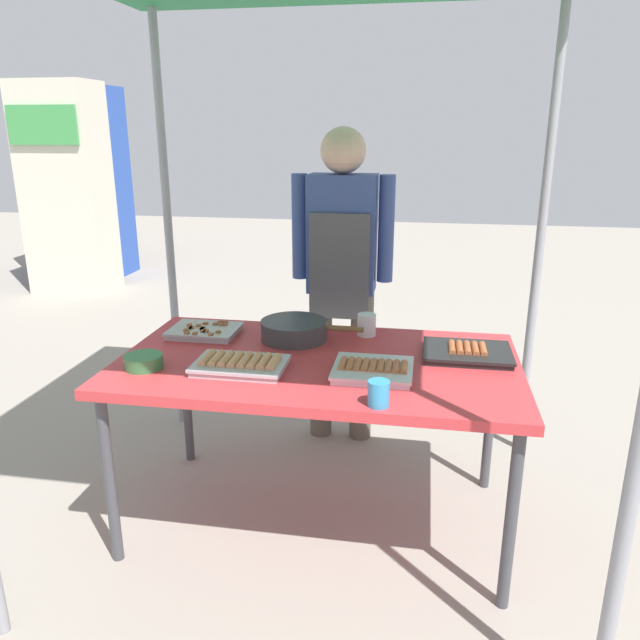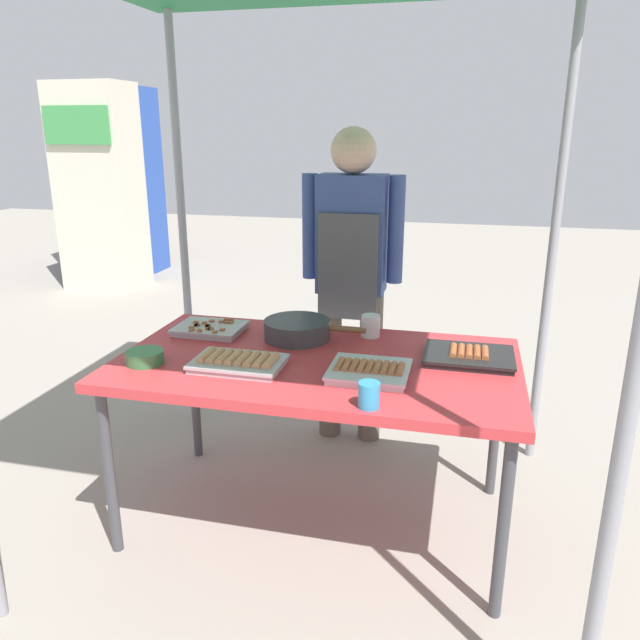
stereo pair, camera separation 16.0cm
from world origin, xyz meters
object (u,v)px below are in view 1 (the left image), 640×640
object	(u,v)px
condiment_bowl	(143,361)
stall_table	(318,371)
tray_grilled_sausages	(373,369)
drink_cup_near_edge	(367,325)
neighbor_stall_left	(77,183)
tray_meat_skewers	(205,331)
neighbor_stall_right	(67,189)
tray_pork_links	(467,352)
cooking_wok	(294,329)
vendor_woman	(342,263)
tray_spring_rolls	(240,364)
drink_cup_by_wok	(379,393)

from	to	relation	value
condiment_bowl	stall_table	bearing A→B (deg)	17.44
tray_grilled_sausages	drink_cup_near_edge	distance (m)	0.46
neighbor_stall_left	tray_meat_skewers	bearing A→B (deg)	-53.56
neighbor_stall_left	neighbor_stall_right	world-z (taller)	neighbor_stall_right
condiment_bowl	neighbor_stall_right	bearing A→B (deg)	124.55
tray_pork_links	cooking_wok	xyz separation A→B (m)	(-0.74, 0.09, 0.03)
stall_table	cooking_wok	xyz separation A→B (m)	(-0.14, 0.22, 0.10)
tray_grilled_sausages	neighbor_stall_right	distance (m)	4.99
tray_meat_skewers	condiment_bowl	bearing A→B (deg)	-102.80
stall_table	tray_pork_links	size ratio (longest dim) A/B	4.54
vendor_woman	neighbor_stall_left	size ratio (longest dim) A/B	0.79
cooking_wok	vendor_woman	world-z (taller)	vendor_woman
tray_spring_rolls	drink_cup_near_edge	xyz separation A→B (m)	(0.44, 0.49, 0.03)
tray_spring_rolls	neighbor_stall_left	xyz separation A→B (m)	(-3.24, 4.39, 0.27)
tray_meat_skewers	drink_cup_by_wok	bearing A→B (deg)	-36.05
tray_grilled_sausages	neighbor_stall_right	bearing A→B (deg)	133.49
tray_grilled_sausages	tray_meat_skewers	size ratio (longest dim) A/B	0.99
tray_grilled_sausages	cooking_wok	world-z (taller)	cooking_wok
tray_grilled_sausages	condiment_bowl	bearing A→B (deg)	-174.60
tray_pork_links	tray_spring_rolls	distance (m)	0.92
tray_grilled_sausages	drink_cup_near_edge	xyz separation A→B (m)	(-0.07, 0.45, 0.03)
stall_table	drink_cup_by_wok	size ratio (longest dim) A/B	18.14
tray_meat_skewers	neighbor_stall_left	xyz separation A→B (m)	(-2.96, 4.01, 0.28)
tray_spring_rolls	tray_grilled_sausages	bearing A→B (deg)	4.62
tray_meat_skewers	tray_spring_rolls	size ratio (longest dim) A/B	0.86
tray_meat_skewers	cooking_wok	size ratio (longest dim) A/B	0.67
tray_meat_skewers	tray_pork_links	size ratio (longest dim) A/B	0.86
tray_meat_skewers	drink_cup_by_wok	xyz separation A→B (m)	(0.83, -0.60, 0.03)
condiment_bowl	neighbor_stall_left	size ratio (longest dim) A/B	0.07
neighbor_stall_right	tray_pork_links	bearing A→B (deg)	-41.60
tray_meat_skewers	drink_cup_by_wok	distance (m)	1.03
tray_meat_skewers	condiment_bowl	size ratio (longest dim) A/B	2.02
tray_meat_skewers	cooking_wok	world-z (taller)	cooking_wok
stall_table	tray_spring_rolls	bearing A→B (deg)	-149.44
condiment_bowl	tray_meat_skewers	bearing A→B (deg)	77.20
drink_cup_by_wok	vendor_woman	size ratio (longest dim) A/B	0.05
neighbor_stall_left	tray_spring_rolls	bearing A→B (deg)	-53.53
tray_spring_rolls	tray_meat_skewers	bearing A→B (deg)	126.73
stall_table	drink_cup_near_edge	xyz separation A→B (m)	(0.16, 0.33, 0.10)
condiment_bowl	drink_cup_by_wok	distance (m)	0.94
tray_pork_links	drink_cup_by_wok	world-z (taller)	drink_cup_by_wok
tray_meat_skewers	vendor_woman	xyz separation A→B (m)	(0.54, 0.57, 0.21)
vendor_woman	tray_spring_rolls	bearing A→B (deg)	74.49
drink_cup_near_edge	neighbor_stall_right	bearing A→B (deg)	136.72
drink_cup_by_wok	neighbor_stall_right	world-z (taller)	neighbor_stall_right
tray_meat_skewers	cooking_wok	bearing A→B (deg)	1.05
drink_cup_by_wok	condiment_bowl	bearing A→B (deg)	168.70
stall_table	tray_meat_skewers	size ratio (longest dim) A/B	5.30
tray_grilled_sausages	neighbor_stall_right	size ratio (longest dim) A/B	0.14
neighbor_stall_left	vendor_woman	bearing A→B (deg)	-44.49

